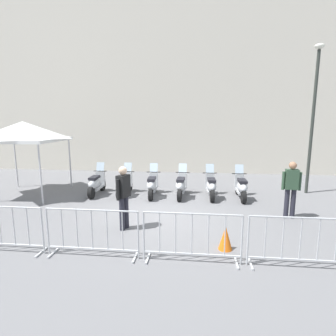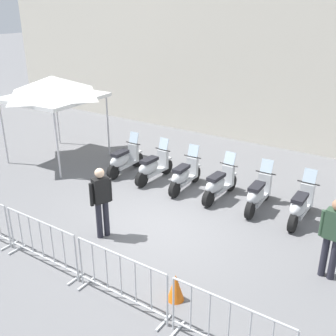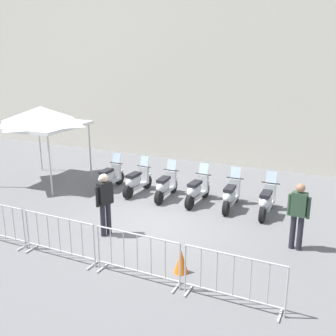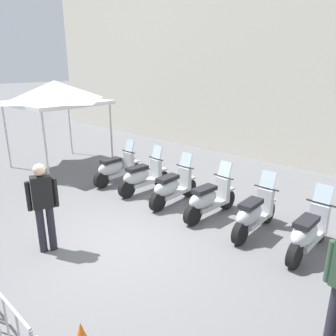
# 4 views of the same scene
# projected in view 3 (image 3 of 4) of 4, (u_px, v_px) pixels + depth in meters

# --- Properties ---
(ground_plane) EXTENTS (120.00, 120.00, 0.00)m
(ground_plane) POSITION_uv_depth(u_px,v_px,m) (150.00, 225.00, 11.24)
(ground_plane) COLOR slate
(motorcycle_0) EXTENTS (0.56, 1.72, 1.24)m
(motorcycle_0) POSITION_uv_depth(u_px,v_px,m) (109.00, 178.00, 14.17)
(motorcycle_0) COLOR black
(motorcycle_0) RESTS_ON ground
(motorcycle_1) EXTENTS (0.58, 1.73, 1.24)m
(motorcycle_1) POSITION_uv_depth(u_px,v_px,m) (136.00, 181.00, 13.73)
(motorcycle_1) COLOR black
(motorcycle_1) RESTS_ON ground
(motorcycle_2) EXTENTS (0.56, 1.72, 1.24)m
(motorcycle_2) POSITION_uv_depth(u_px,v_px,m) (165.00, 186.00, 13.24)
(motorcycle_2) COLOR black
(motorcycle_2) RESTS_ON ground
(motorcycle_3) EXTENTS (0.58, 1.73, 1.24)m
(motorcycle_3) POSITION_uv_depth(u_px,v_px,m) (197.00, 191.00, 12.80)
(motorcycle_3) COLOR black
(motorcycle_3) RESTS_ON ground
(motorcycle_4) EXTENTS (0.56, 1.72, 1.24)m
(motorcycle_4) POSITION_uv_depth(u_px,v_px,m) (231.00, 195.00, 12.34)
(motorcycle_4) COLOR black
(motorcycle_4) RESTS_ON ground
(motorcycle_5) EXTENTS (0.56, 1.72, 1.24)m
(motorcycle_5) POSITION_uv_depth(u_px,v_px,m) (267.00, 201.00, 11.85)
(motorcycle_5) COLOR black
(motorcycle_5) RESTS_ON ground
(barrier_segment_1) EXTENTS (2.04, 0.55, 1.07)m
(barrier_segment_1) POSITION_uv_depth(u_px,v_px,m) (59.00, 238.00, 9.29)
(barrier_segment_1) COLOR #B2B5B7
(barrier_segment_1) RESTS_ON ground
(barrier_segment_2) EXTENTS (2.04, 0.55, 1.07)m
(barrier_segment_2) POSITION_uv_depth(u_px,v_px,m) (137.00, 257.00, 8.42)
(barrier_segment_2) COLOR #B2B5B7
(barrier_segment_2) RESTS_ON ground
(barrier_segment_3) EXTENTS (2.04, 0.55, 1.07)m
(barrier_segment_3) POSITION_uv_depth(u_px,v_px,m) (233.00, 280.00, 7.54)
(barrier_segment_3) COLOR #B2B5B7
(barrier_segment_3) RESTS_ON ground
(officer_near_row_end) EXTENTS (0.54, 0.27, 1.73)m
(officer_near_row_end) POSITION_uv_depth(u_px,v_px,m) (298.00, 213.00, 9.61)
(officer_near_row_end) COLOR #23232D
(officer_near_row_end) RESTS_ON ground
(officer_mid_plaza) EXTENTS (0.35, 0.51, 1.73)m
(officer_mid_plaza) POSITION_uv_depth(u_px,v_px,m) (105.00, 201.00, 10.39)
(officer_mid_plaza) COLOR #23232D
(officer_mid_plaza) RESTS_ON ground
(canopy_tent) EXTENTS (2.74, 2.74, 2.91)m
(canopy_tent) POSITION_uv_depth(u_px,v_px,m) (41.00, 117.00, 14.52)
(canopy_tent) COLOR silver
(canopy_tent) RESTS_ON ground
(traffic_cone) EXTENTS (0.32, 0.32, 0.55)m
(traffic_cone) POSITION_uv_depth(u_px,v_px,m) (181.00, 261.00, 8.72)
(traffic_cone) COLOR orange
(traffic_cone) RESTS_ON ground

